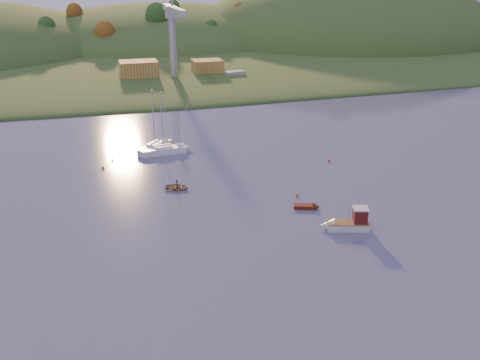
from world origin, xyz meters
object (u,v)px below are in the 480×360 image
object	(u,v)px
fishing_boat	(345,223)
sailboat_near	(155,147)
sailboat_far	(163,150)
red_tender	(310,207)
canoe	(177,187)

from	to	relation	value
fishing_boat	sailboat_near	distance (m)	45.17
sailboat_near	fishing_boat	bearing A→B (deg)	-112.44
fishing_boat	sailboat_far	bearing A→B (deg)	-46.83
sailboat_near	sailboat_far	size ratio (longest dim) A/B	1.00
fishing_boat	sailboat_near	bearing A→B (deg)	-46.65
sailboat_far	red_tender	distance (m)	35.09
fishing_boat	sailboat_near	world-z (taller)	sailboat_near
sailboat_far	canoe	world-z (taller)	sailboat_far
sailboat_far	sailboat_near	bearing A→B (deg)	114.61
sailboat_near	red_tender	world-z (taller)	sailboat_near
fishing_boat	canoe	xyz separation A→B (m)	(-19.43, 20.10, -0.54)
sailboat_far	red_tender	xyz separation A→B (m)	(17.06, -30.66, -0.49)
sailboat_far	canoe	xyz separation A→B (m)	(-0.53, -18.05, -0.37)
sailboat_near	red_tender	distance (m)	37.69
fishing_boat	canoe	distance (m)	27.96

